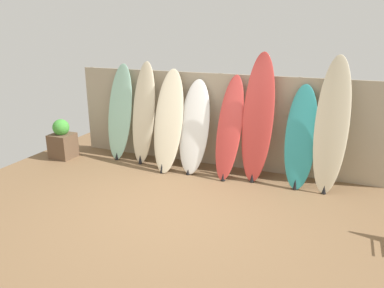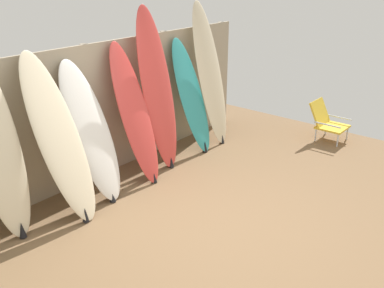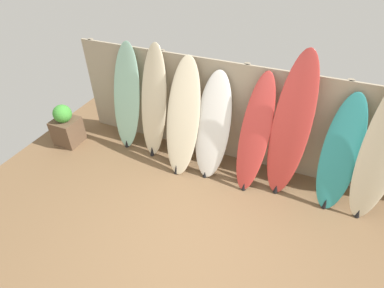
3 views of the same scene
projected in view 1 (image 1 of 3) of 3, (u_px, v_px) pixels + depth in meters
name	position (u px, v px, depth m)	size (l,w,h in m)	color
ground	(177.00, 207.00, 5.70)	(7.68, 7.68, 0.00)	brown
fence_back	(219.00, 121.00, 7.20)	(6.08, 0.11, 1.80)	tan
surfboard_seafoam_0	(120.00, 113.00, 7.64)	(0.57, 0.52, 1.93)	#9ED6BC
surfboard_cream_1	(144.00, 114.00, 7.39)	(0.48, 0.51, 2.00)	beige
surfboard_cream_2	(169.00, 121.00, 7.05)	(0.64, 0.85, 1.88)	beige
surfboard_white_3	(194.00, 127.00, 6.97)	(0.63, 0.79, 1.70)	white
surfboard_red_4	(229.00, 128.00, 6.68)	(0.48, 0.76, 1.82)	#D13D38
surfboard_red_5	(258.00, 118.00, 6.49)	(0.55, 0.55, 2.24)	#D13D38
surfboard_teal_6	(301.00, 138.00, 6.30)	(0.55, 0.67, 1.71)	teal
surfboard_cream_7	(332.00, 125.00, 6.07)	(0.55, 0.65, 2.22)	beige
planter_box	(62.00, 141.00, 7.77)	(0.45, 0.45, 0.82)	brown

